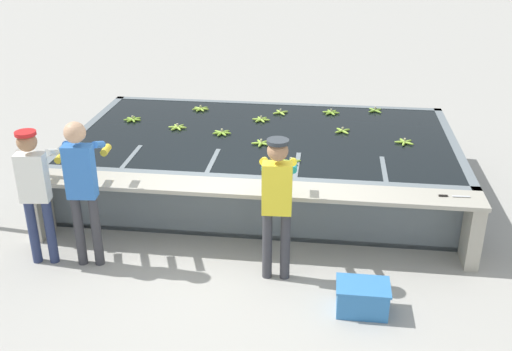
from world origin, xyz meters
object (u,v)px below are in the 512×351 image
object	(u,v)px
banana_bunch_floating_9	(331,112)
banana_bunch_floating_1	(222,133)
banana_bunch_floating_11	(375,110)
knife_0	(449,196)
banana_bunch_floating_7	(261,119)
crate	(362,298)
banana_bunch_floating_8	(342,131)
banana_bunch_floating_10	(281,112)
worker_0	(35,184)
banana_bunch_floating_0	(291,162)
banana_bunch_floating_4	(133,119)
worker_1	(82,180)
banana_bunch_floating_2	(261,143)
banana_bunch_floating_5	(177,127)
banana_bunch_floating_6	(201,109)
banana_bunch_floating_3	(404,142)
worker_2	(277,196)

from	to	relation	value
banana_bunch_floating_9	banana_bunch_floating_1	bearing A→B (deg)	-143.76
banana_bunch_floating_1	banana_bunch_floating_11	size ratio (longest dim) A/B	1.20
banana_bunch_floating_11	knife_0	distance (m)	3.12
banana_bunch_floating_7	crate	bearing A→B (deg)	-67.21
banana_bunch_floating_8	banana_bunch_floating_11	xyz separation A→B (m)	(0.53, 1.04, 0.00)
banana_bunch_floating_8	banana_bunch_floating_10	bearing A→B (deg)	142.63
worker_0	banana_bunch_floating_0	bearing A→B (deg)	25.86
banana_bunch_floating_0	banana_bunch_floating_1	world-z (taller)	same
banana_bunch_floating_4	crate	distance (m)	4.78
worker_1	banana_bunch_floating_2	bearing A→B (deg)	47.46
banana_bunch_floating_7	banana_bunch_floating_10	size ratio (longest dim) A/B	1.10
banana_bunch_floating_4	banana_bunch_floating_9	xyz separation A→B (m)	(3.03, 0.73, 0.00)
banana_bunch_floating_5	banana_bunch_floating_11	distance (m)	3.19
banana_bunch_floating_6	banana_bunch_floating_9	xyz separation A→B (m)	(2.10, 0.08, 0.00)
banana_bunch_floating_2	banana_bunch_floating_8	xyz separation A→B (m)	(1.12, 0.64, 0.00)
banana_bunch_floating_9	crate	xyz separation A→B (m)	(0.40, -3.98, -0.69)
banana_bunch_floating_1	crate	xyz separation A→B (m)	(1.96, -2.84, -0.69)
banana_bunch_floating_8	banana_bunch_floating_6	bearing A→B (deg)	161.31
banana_bunch_floating_2	knife_0	distance (m)	2.69
banana_bunch_floating_8	knife_0	xyz separation A→B (m)	(1.19, -2.01, -0.01)
banana_bunch_floating_3	banana_bunch_floating_7	world-z (taller)	same
worker_0	banana_bunch_floating_4	distance (m)	2.73
worker_1	crate	xyz separation A→B (m)	(3.12, -0.55, -0.90)
banana_bunch_floating_2	banana_bunch_floating_3	bearing A→B (deg)	8.31
banana_bunch_floating_0	banana_bunch_floating_10	bearing A→B (deg)	98.88
banana_bunch_floating_3	banana_bunch_floating_9	distance (m)	1.58
banana_bunch_floating_9	worker_0	bearing A→B (deg)	-133.51
worker_2	worker_0	bearing A→B (deg)	-179.65
banana_bunch_floating_0	banana_bunch_floating_3	distance (m)	1.76
banana_bunch_floating_6	crate	world-z (taller)	banana_bunch_floating_6
banana_bunch_floating_6	crate	xyz separation A→B (m)	(2.50, -3.90, -0.69)
banana_bunch_floating_2	banana_bunch_floating_9	world-z (taller)	same
worker_2	banana_bunch_floating_4	bearing A→B (deg)	132.64
banana_bunch_floating_9	banana_bunch_floating_10	distance (m)	0.81
banana_bunch_floating_11	crate	distance (m)	4.24
banana_bunch_floating_5	banana_bunch_floating_6	bearing A→B (deg)	80.45
worker_1	banana_bunch_floating_0	xyz separation A→B (m)	(2.24, 1.33, -0.21)
banana_bunch_floating_5	banana_bunch_floating_7	distance (m)	1.29
banana_bunch_floating_3	worker_0	bearing A→B (deg)	-152.43
worker_2	banana_bunch_floating_3	world-z (taller)	worker_2
banana_bunch_floating_0	banana_bunch_floating_8	size ratio (longest dim) A/B	1.14
banana_bunch_floating_4	banana_bunch_floating_8	size ratio (longest dim) A/B	1.15
worker_1	crate	world-z (taller)	worker_1
banana_bunch_floating_9	banana_bunch_floating_7	bearing A→B (deg)	-155.38
banana_bunch_floating_2	banana_bunch_floating_8	distance (m)	1.29
worker_2	banana_bunch_floating_11	world-z (taller)	worker_2
knife_0	banana_bunch_floating_2	bearing A→B (deg)	149.40
worker_2	banana_bunch_floating_3	size ratio (longest dim) A/B	6.00
banana_bunch_floating_6	knife_0	size ratio (longest dim) A/B	0.80
banana_bunch_floating_0	banana_bunch_floating_4	bearing A→B (deg)	151.72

